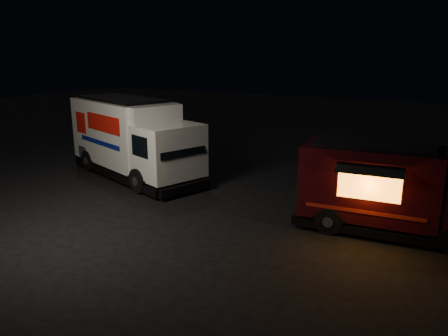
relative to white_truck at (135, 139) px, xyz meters
The scene contains 3 objects.
ground 5.00m from the white_truck, 33.58° to the right, with size 80.00×80.00×0.00m, color black.
white_truck is the anchor object (origin of this frame).
red_truck 10.60m from the white_truck, ahead, with size 5.63×2.07×2.62m, color #36090C, non-canonical shape.
Camera 1 is at (8.29, -11.17, 5.15)m, focal length 35.00 mm.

